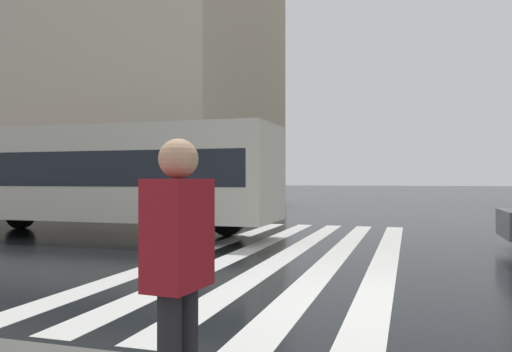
# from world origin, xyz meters

# --- Properties ---
(ground_plane) EXTENTS (220.00, 220.00, 0.00)m
(ground_plane) POSITION_xyz_m (0.00, 0.00, 0.00)
(ground_plane) COLOR black
(zebra_crossing) EXTENTS (13.00, 4.50, 0.01)m
(zebra_crossing) POSITION_xyz_m (4.00, 1.92, 0.00)
(zebra_crossing) COLOR silver
(zebra_crossing) RESTS_ON ground_plane
(haussmann_block_mid) EXTENTS (15.70, 26.24, 20.65)m
(haussmann_block_mid) POSITION_xyz_m (19.74, 20.75, 10.11)
(haussmann_block_mid) COLOR beige
(haussmann_block_mid) RESTS_ON ground_plane
(city_bus) EXTENTS (2.60, 11.00, 3.00)m
(city_bus) POSITION_xyz_m (5.50, 8.23, 1.76)
(city_bus) COLOR beige
(city_bus) RESTS_ON ground_plane
(pedestrian_in_red_jacket) EXTENTS (0.42, 0.28, 1.68)m
(pedestrian_in_red_jacket) POSITION_xyz_m (-4.22, 0.67, 1.14)
(pedestrian_in_red_jacket) COLOR maroon
(pedestrian_in_red_jacket) RESTS_ON sidewalk_pavement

